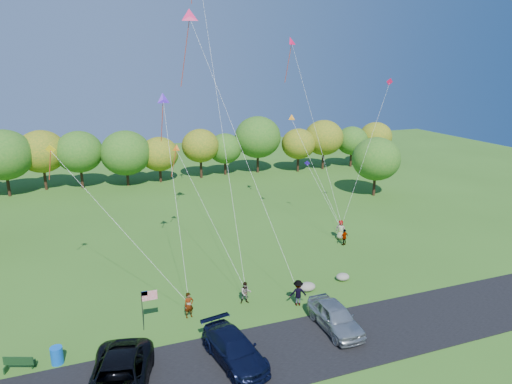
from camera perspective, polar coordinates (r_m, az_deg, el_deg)
ground at (r=31.30m, az=0.30°, el=-15.46°), size 140.00×140.00×0.00m
asphalt_lane at (r=28.19m, az=3.34°, el=-19.34°), size 44.00×6.00×0.06m
treeline at (r=62.99m, az=-11.70°, el=4.96°), size 76.61×27.76×8.29m
minivan_dark at (r=25.59m, az=-16.82°, el=-21.65°), size 4.42×7.04×1.81m
minivan_navy at (r=27.01m, az=-2.71°, el=-19.01°), size 3.07×5.64×1.55m
minivan_silver at (r=30.12m, az=9.87°, el=-15.11°), size 1.97×4.87×1.66m
flyer_a at (r=31.26m, az=-8.38°, el=-13.82°), size 0.71×0.53×1.76m
flyer_b at (r=32.62m, az=-1.29°, el=-12.48°), size 0.87×0.74×1.59m
flyer_c at (r=32.45m, az=5.28°, el=-12.43°), size 1.33×0.96×1.86m
flyer_d at (r=43.02m, az=10.99°, el=-5.56°), size 0.98×0.60×1.56m
flyer_e at (r=44.35m, az=10.51°, el=-4.65°), size 1.09×1.05×1.88m
park_bench at (r=29.55m, az=-27.52°, el=-18.43°), size 1.60×0.84×0.92m
trash_barrel at (r=29.28m, az=-23.63°, el=-18.21°), size 0.68×0.68×1.01m
flag_assembly at (r=29.92m, az=-13.51°, el=-13.02°), size 1.00×0.65×2.70m
boulder_near at (r=34.63m, az=6.42°, el=-11.69°), size 1.25×0.98×0.63m
boulder_far at (r=36.58m, az=10.78°, el=-10.38°), size 1.06×0.88×0.55m
kites_aloft at (r=39.63m, az=-4.75°, el=17.51°), size 29.96×10.07×20.65m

